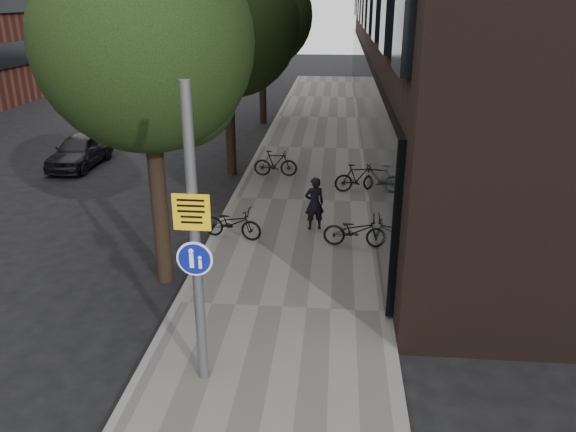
# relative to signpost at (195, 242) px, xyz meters

# --- Properties ---
(ground) EXTENTS (120.00, 120.00, 0.00)m
(ground) POSITION_rel_signpost_xyz_m (0.86, -0.92, -2.63)
(ground) COLOR black
(ground) RESTS_ON ground
(sidewalk) EXTENTS (4.50, 60.00, 0.12)m
(sidewalk) POSITION_rel_signpost_xyz_m (1.11, 9.08, -2.57)
(sidewalk) COLOR slate
(sidewalk) RESTS_ON ground
(curb_edge) EXTENTS (0.15, 60.00, 0.13)m
(curb_edge) POSITION_rel_signpost_xyz_m (-1.14, 9.08, -2.56)
(curb_edge) COLOR slate
(curb_edge) RESTS_ON ground
(street_tree_near) EXTENTS (4.40, 4.40, 7.50)m
(street_tree_near) POSITION_rel_signpost_xyz_m (-1.67, 3.72, 2.48)
(street_tree_near) COLOR black
(street_tree_near) RESTS_ON ground
(street_tree_mid) EXTENTS (5.00, 5.00, 7.80)m
(street_tree_mid) POSITION_rel_signpost_xyz_m (-1.67, 12.22, 2.49)
(street_tree_mid) COLOR black
(street_tree_mid) RESTS_ON ground
(street_tree_far) EXTENTS (5.00, 5.00, 7.80)m
(street_tree_far) POSITION_rel_signpost_xyz_m (-1.67, 21.22, 2.49)
(street_tree_far) COLOR black
(street_tree_far) RESTS_ON ground
(signpost) EXTENTS (0.57, 0.17, 4.96)m
(signpost) POSITION_rel_signpost_xyz_m (0.00, 0.00, 0.00)
(signpost) COLOR #595B5E
(signpost) RESTS_ON sidewalk
(pedestrian) EXTENTS (0.63, 0.51, 1.50)m
(pedestrian) POSITION_rel_signpost_xyz_m (1.57, 6.70, -1.76)
(pedestrian) COLOR black
(pedestrian) RESTS_ON sidewalk
(parked_bike_facade_near) EXTENTS (1.70, 0.70, 0.87)m
(parked_bike_facade_near) POSITION_rel_signpost_xyz_m (2.69, 5.61, -2.07)
(parked_bike_facade_near) COLOR black
(parked_bike_facade_near) RESTS_ON sidewalk
(parked_bike_facade_far) EXTENTS (1.62, 0.73, 0.94)m
(parked_bike_facade_far) POSITION_rel_signpost_xyz_m (2.86, 10.05, -2.04)
(parked_bike_facade_far) COLOR black
(parked_bike_facade_far) RESTS_ON sidewalk
(parked_bike_curb_near) EXTENTS (1.73, 0.91, 0.86)m
(parked_bike_curb_near) POSITION_rel_signpost_xyz_m (-0.58, 5.87, -2.07)
(parked_bike_curb_near) COLOR black
(parked_bike_curb_near) RESTS_ON sidewalk
(parked_bike_curb_far) EXTENTS (1.56, 0.46, 0.94)m
(parked_bike_curb_far) POSITION_rel_signpost_xyz_m (-0.04, 11.54, -2.04)
(parked_bike_curb_far) COLOR black
(parked_bike_curb_far) RESTS_ON sidewalk
(parked_car_near) EXTENTS (1.54, 3.68, 1.24)m
(parked_car_near) POSITION_rel_signpost_xyz_m (-7.75, 12.55, -2.00)
(parked_car_near) COLOR black
(parked_car_near) RESTS_ON ground
(parked_car_mid) EXTENTS (1.45, 3.53, 1.14)m
(parked_car_mid) POSITION_rel_signpost_xyz_m (-7.11, 20.47, -2.06)
(parked_car_mid) COLOR #571E18
(parked_car_mid) RESTS_ON ground
(parked_car_far) EXTENTS (1.84, 4.40, 1.27)m
(parked_car_far) POSITION_rel_signpost_xyz_m (-8.45, 28.56, -1.99)
(parked_car_far) COLOR black
(parked_car_far) RESTS_ON ground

